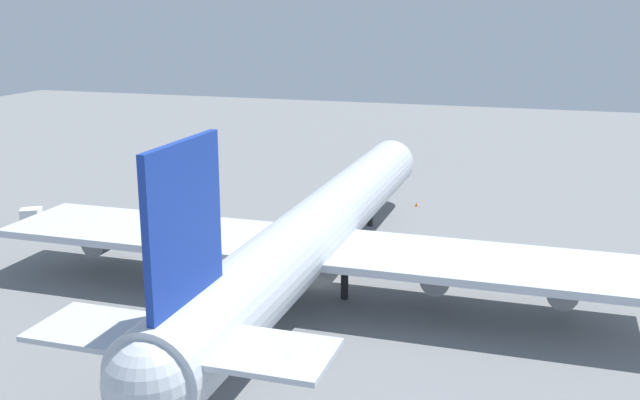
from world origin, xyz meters
TOP-DOWN VIEW (x-y plane):
  - ground_plane at (0.00, 0.00)m, footprint 282.66×282.66m
  - cargo_airplane at (-0.43, 0.00)m, footprint 70.66×61.69m
  - pushback_tractor at (8.18, 40.40)m, footprint 5.54×4.48m
  - safety_cone_nose at (31.80, -3.82)m, footprint 0.39×0.39m

SIDE VIEW (x-z plane):
  - ground_plane at x=0.00m, z-range 0.00..0.00m
  - safety_cone_nose at x=31.80m, z-range 0.00..0.55m
  - pushback_tractor at x=8.18m, z-range -0.01..2.49m
  - cargo_airplane at x=-0.43m, z-range -3.79..15.04m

